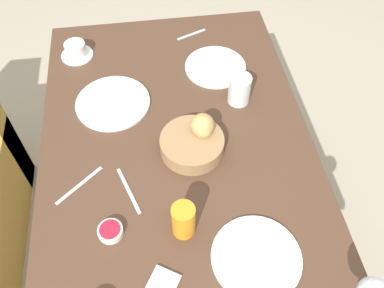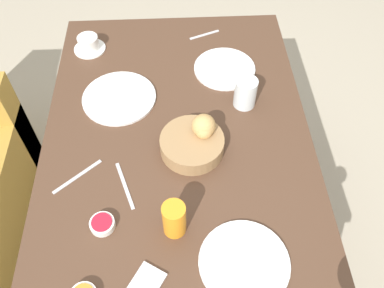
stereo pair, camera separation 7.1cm
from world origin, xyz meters
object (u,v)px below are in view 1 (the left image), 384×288
Objects in this scene: water_tumbler at (239,89)px; knife_silver at (79,185)px; coffee_cup at (76,51)px; plate_far_center at (113,103)px; fork_silver at (129,191)px; spoon_coffee at (191,34)px; plate_near_left at (256,258)px; bread_basket at (194,141)px; plate_near_right at (215,67)px; juice_glass at (184,220)px; jam_bowl_berry at (110,231)px.

water_tumbler is 0.77× the size of knife_silver.
plate_far_center is at bearing -154.50° from coffee_cup.
water_tumbler reaches higher than fork_silver.
spoon_coffee is at bearing -81.88° from coffee_cup.
plate_near_left is 0.94× the size of plate_far_center.
bread_basket reaches higher than water_tumbler.
plate_near_right is at bearing -163.60° from spoon_coffee.
spoon_coffee is (0.07, -0.47, -0.02)m from coffee_cup.
coffee_cup is (0.80, 0.32, -0.03)m from juice_glass.
fork_silver is at bearing -22.99° from jam_bowl_berry.
plate_near_right reaches higher than knife_silver.
bread_basket is 1.88× the size of water_tumbler.
bread_basket reaches higher than plate_near_left.
fork_silver is at bearing 144.63° from plate_near_right.
plate_far_center is 2.41× the size of water_tumbler.
bread_basket is 0.38m from jam_bowl_berry.
plate_near_right is at bearing -105.47° from coffee_cup.
juice_glass is at bearing 162.39° from plate_near_right.
fork_silver is at bearing 44.90° from juice_glass.
bread_basket is 0.59m from spoon_coffee.
water_tumbler is at bearing -45.64° from jam_bowl_berry.
water_tumbler is 0.52m from fork_silver.
bread_basket is at bearing 15.86° from plate_near_left.
jam_bowl_berry is at bearing -151.60° from knife_silver.
plate_near_left is 1.45× the size of fork_silver.
juice_glass reaches higher than plate_far_center.
plate_near_left is at bearing 172.73° from water_tumbler.
plate_near_right is at bearing -47.55° from knife_silver.
jam_bowl_berry is (-0.50, 0.02, 0.01)m from plate_far_center.
fork_silver and spoon_coffee have the same top height.
knife_silver is (-0.09, 0.37, -0.04)m from bread_basket.
plate_near_right is at bearing -33.05° from jam_bowl_berry.
water_tumbler is (0.47, -0.26, -0.00)m from juice_glass.
bread_basket reaches higher than knife_silver.
coffee_cup reaches higher than fork_silver.
coffee_cup is 0.67m from fork_silver.
spoon_coffee is (0.87, -0.14, -0.06)m from juice_glass.
coffee_cup reaches higher than plate_near_right.
coffee_cup reaches higher than spoon_coffee.
fork_silver is 0.77m from spoon_coffee.
juice_glass is 0.54m from water_tumbler.
knife_silver and spoon_coffee have the same top height.
spoon_coffee is (0.72, -0.29, -0.00)m from fork_silver.
juice_glass is 0.83× the size of knife_silver.
bread_basket is at bearing -58.80° from fork_silver.
bread_basket is 0.29m from juice_glass.
knife_silver is at bearing -177.86° from coffee_cup.
plate_near_left is at bearing -122.05° from knife_silver.
fork_silver is 0.15m from knife_silver.
knife_silver is at bearing 57.48° from juice_glass.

